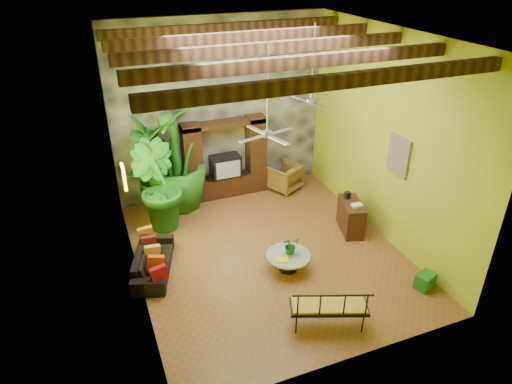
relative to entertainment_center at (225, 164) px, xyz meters
name	(u,v)px	position (x,y,z in m)	size (l,w,h in m)	color
ground	(267,252)	(0.00, -3.14, -0.97)	(7.00, 7.00, 0.00)	brown
ceiling	(270,36)	(0.00, -3.14, 4.03)	(6.00, 7.00, 0.02)	silver
back_wall	(219,109)	(0.00, 0.36, 1.53)	(6.00, 0.02, 5.00)	#9BA024
left_wall	(125,180)	(-3.00, -3.14, 1.53)	(0.02, 7.00, 5.00)	#9BA024
right_wall	(385,138)	(3.00, -3.14, 1.53)	(0.02, 7.00, 5.00)	#9BA024
stone_accent_wall	(220,110)	(0.00, 0.30, 1.53)	(5.98, 0.10, 4.98)	#323439
ceiling_beams	(270,48)	(0.00, -3.14, 3.81)	(5.95, 5.36, 0.22)	#3F2714
entertainment_center	(225,164)	(0.00, 0.00, 0.00)	(2.40, 0.55, 2.30)	black
ceiling_fan_front	(267,124)	(-0.20, -3.54, 2.44)	(1.28, 1.28, 1.86)	#AEAEB3
ceiling_fan_back	(311,93)	(1.60, -1.94, 2.44)	(1.28, 1.28, 1.86)	#AEAEB3
wall_art_mask	(124,177)	(-2.96, -2.14, 1.13)	(0.06, 0.32, 0.55)	yellow
wall_art_painting	(399,156)	(2.96, -3.74, 1.33)	(0.06, 0.70, 0.90)	#285693
sofa	(153,261)	(-2.65, -2.85, -0.69)	(1.88, 0.73, 0.55)	black
wicker_armchair	(285,177)	(1.74, -0.34, -0.57)	(0.85, 0.88, 0.80)	brown
tall_plant_a	(152,163)	(-2.05, 0.01, 0.38)	(1.42, 0.96, 2.70)	#165618
tall_plant_b	(157,187)	(-2.13, -1.04, 0.20)	(1.28, 1.03, 2.33)	#1A651E
tall_plant_c	(175,157)	(-1.44, -0.15, 0.54)	(1.68, 1.68, 3.00)	#226C1C
coffee_table	(288,260)	(0.19, -3.92, -0.71)	(1.00, 1.00, 0.40)	black
centerpiece_plant	(291,245)	(0.26, -3.87, -0.36)	(0.37, 0.32, 0.41)	#165618
yellow_tray	(282,260)	(-0.02, -4.06, -0.55)	(0.28, 0.20, 0.03)	#FBF91B
iron_bench	(331,306)	(0.17, -5.85, -0.43)	(1.55, 1.04, 0.57)	black
side_console	(351,217)	(2.36, -3.04, -0.55)	(0.46, 1.03, 0.82)	#3A1E12
green_bin	(425,281)	(2.65, -5.57, -0.79)	(0.40, 0.30, 0.35)	#1E7231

